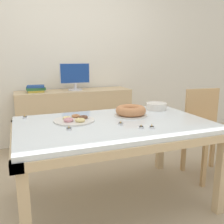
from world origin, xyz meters
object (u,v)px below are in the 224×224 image
Objects in this scene: book_stack at (36,89)px; tealight_near_front at (121,124)px; plate_stack at (156,106)px; tealight_centre at (25,117)px; pastry_platter at (74,120)px; computer_monitor at (75,77)px; chair at (207,128)px; tealight_near_cakes at (69,129)px; tealight_right_edge at (152,127)px; tealight_left_edge at (141,127)px; cake_chocolate_round at (131,111)px.

book_stack is 6.09× the size of tealight_near_front.
plate_stack is 5.25× the size of tealight_centre.
book_stack is 1.73m from tealight_near_front.
pastry_platter is at bearing 143.12° from tealight_near_front.
plate_stack is (0.58, -1.22, -0.23)m from computer_monitor.
chair is 1.88m from tealight_centre.
tealight_right_edge is at bearing -16.55° from tealight_near_cakes.
tealight_centre is (-1.30, 0.09, -0.02)m from plate_stack.
plate_stack is (1.11, -1.22, -0.09)m from book_stack.
tealight_near_front is 1.00× the size of tealight_left_edge.
tealight_left_edge is at bearing 160.65° from tealight_right_edge.
pastry_platter reaches higher than tealight_right_edge.
cake_chocolate_round is at bearing -179.19° from chair.
plate_stack is (-0.55, 0.15, 0.25)m from chair.
tealight_near_front and tealight_near_cakes have the same top height.
computer_monitor is 10.60× the size of tealight_centre.
chair is 23.50× the size of tealight_near_front.
computer_monitor is 1.66m from tealight_near_front.
chair reaches higher than tealight_left_edge.
cake_chocolate_round is (0.74, -1.38, -0.08)m from book_stack.
book_stack is at bearing 109.73° from tealight_left_edge.
chair is at bearing -15.11° from plate_stack.
book_stack is at bearing 80.62° from tealight_centre.
tealight_centre is (-0.93, 0.25, -0.04)m from cake_chocolate_round.
plate_stack is 5.25× the size of tealight_left_edge.
chair is at bearing 0.94° from pastry_platter.
tealight_near_cakes is (-1.55, -0.26, 0.23)m from chair.
book_stack reaches higher than tealight_left_edge.
computer_monitor is 1.74× the size of book_stack.
pastry_platter is at bearing -103.20° from computer_monitor.
plate_stack reaches higher than tealight_near_front.
tealight_near_cakes is (-0.63, -0.25, -0.04)m from cake_chocolate_round.
chair is 0.96m from cake_chocolate_round.
pastry_platter reaches higher than tealight_left_edge.
plate_stack reaches higher than pastry_platter.
plate_stack is (0.91, 0.17, 0.02)m from pastry_platter.
cake_chocolate_round is 0.54m from pastry_platter.
tealight_near_cakes is (-1.00, -0.41, -0.02)m from plate_stack.
chair reaches higher than tealight_near_cakes.
book_stack reaches higher than plate_stack.
plate_stack reaches higher than tealight_centre.
tealight_near_cakes is at bearing -59.53° from tealight_centre.
tealight_right_edge is 1.00× the size of tealight_near_front.
tealight_right_edge and tealight_left_edge have the same top height.
computer_monitor reaches higher than tealight_near_front.
tealight_left_edge and tealight_near_cakes have the same top height.
book_stack is 1.65m from plate_stack.
tealight_near_cakes is at bearing 163.87° from tealight_left_edge.
tealight_near_front is at bearing -36.88° from pastry_platter.
plate_stack is at bearing 10.78° from pastry_platter.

